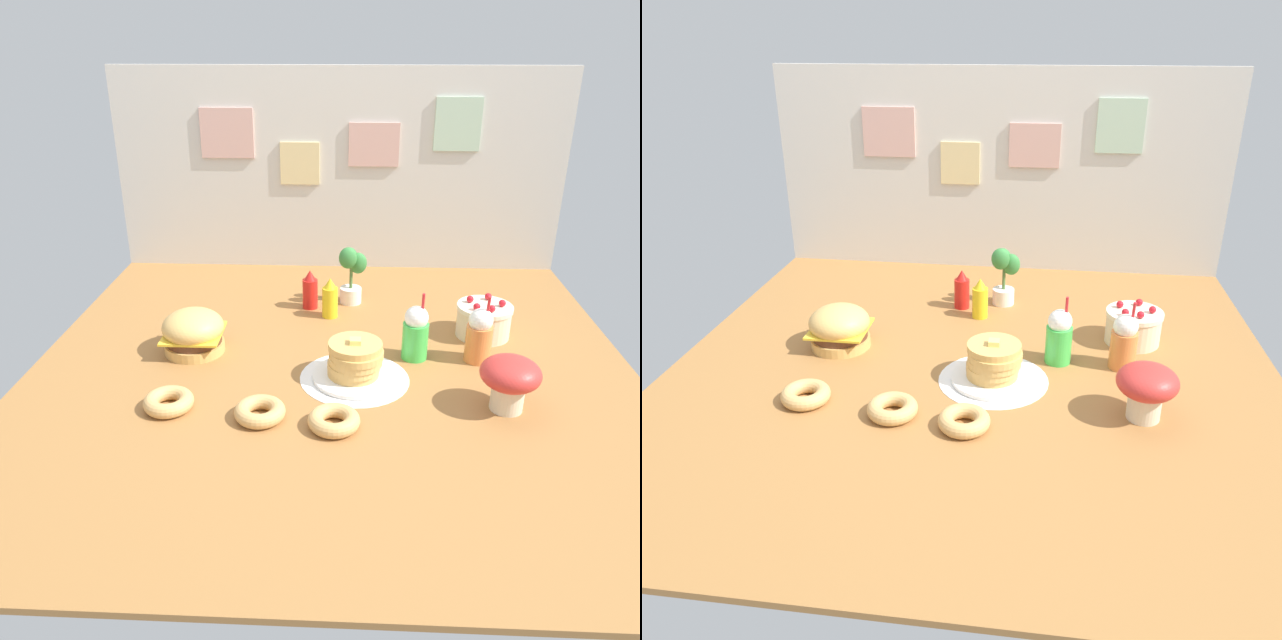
{
  "view_description": "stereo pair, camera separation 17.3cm",
  "coord_description": "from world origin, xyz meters",
  "views": [
    {
      "loc": [
        0.05,
        -1.98,
        1.1
      ],
      "look_at": [
        -0.04,
        0.03,
        0.17
      ],
      "focal_mm": 34.96,
      "sensor_mm": 36.0,
      "label": 1
    },
    {
      "loc": [
        0.22,
        -1.96,
        1.1
      ],
      "look_at": [
        -0.04,
        0.03,
        0.17
      ],
      "focal_mm": 34.96,
      "sensor_mm": 36.0,
      "label": 2
    }
  ],
  "objects": [
    {
      "name": "ground_plane",
      "position": [
        0.0,
        0.0,
        -0.01
      ],
      "size": [
        2.17,
        2.16,
        0.02
      ],
      "primitive_type": "cube",
      "color": "#9E6B38"
    },
    {
      "name": "doily_mat",
      "position": [
        0.08,
        -0.09,
        0.0
      ],
      "size": [
        0.38,
        0.38,
        0.0
      ],
      "primitive_type": "cylinder",
      "color": "white",
      "rests_on": "ground_plane"
    },
    {
      "name": "donut_pink_glaze",
      "position": [
        -0.51,
        -0.3,
        0.03
      ],
      "size": [
        0.16,
        0.16,
        0.05
      ],
      "color": "tan",
      "rests_on": "ground_plane"
    },
    {
      "name": "potted_plant",
      "position": [
        0.07,
        0.59,
        0.14
      ],
      "size": [
        0.12,
        0.11,
        0.27
      ],
      "color": "white",
      "rests_on": "ground_plane"
    },
    {
      "name": "cream_soda_cup",
      "position": [
        0.3,
        0.08,
        0.1
      ],
      "size": [
        0.1,
        0.1,
        0.26
      ],
      "color": "green",
      "rests_on": "ground_plane"
    },
    {
      "name": "donut_vanilla",
      "position": [
        0.02,
        -0.38,
        0.03
      ],
      "size": [
        0.16,
        0.16,
        0.05
      ],
      "color": "tan",
      "rests_on": "ground_plane"
    },
    {
      "name": "back_wall",
      "position": [
        -0.0,
        1.07,
        0.49
      ],
      "size": [
        2.17,
        0.04,
        0.97
      ],
      "color": "beige",
      "rests_on": "ground_plane"
    },
    {
      "name": "donut_chocolate",
      "position": [
        -0.21,
        -0.35,
        0.03
      ],
      "size": [
        0.16,
        0.16,
        0.05
      ],
      "color": "tan",
      "rests_on": "ground_plane"
    },
    {
      "name": "orange_float_cup",
      "position": [
        0.53,
        0.07,
        0.1
      ],
      "size": [
        0.1,
        0.1,
        0.26
      ],
      "color": "orange",
      "rests_on": "ground_plane"
    },
    {
      "name": "pancake_stack",
      "position": [
        0.08,
        -0.09,
        0.06
      ],
      "size": [
        0.3,
        0.3,
        0.15
      ],
      "color": "white",
      "rests_on": "doily_mat"
    },
    {
      "name": "burger",
      "position": [
        -0.52,
        0.09,
        0.08
      ],
      "size": [
        0.23,
        0.23,
        0.17
      ],
      "color": "#DBA859",
      "rests_on": "ground_plane"
    },
    {
      "name": "layer_cake",
      "position": [
        0.59,
        0.28,
        0.07
      ],
      "size": [
        0.22,
        0.22,
        0.16
      ],
      "color": "beige",
      "rests_on": "ground_plane"
    },
    {
      "name": "mustard_bottle",
      "position": [
        -0.02,
        0.43,
        0.08
      ],
      "size": [
        0.07,
        0.07,
        0.17
      ],
      "color": "yellow",
      "rests_on": "ground_plane"
    },
    {
      "name": "ketchup_bottle",
      "position": [
        -0.11,
        0.52,
        0.08
      ],
      "size": [
        0.07,
        0.07,
        0.17
      ],
      "color": "red",
      "rests_on": "ground_plane"
    },
    {
      "name": "mushroom_stool",
      "position": [
        0.57,
        -0.26,
        0.11
      ],
      "size": [
        0.19,
        0.19,
        0.18
      ],
      "color": "beige",
      "rests_on": "ground_plane"
    }
  ]
}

